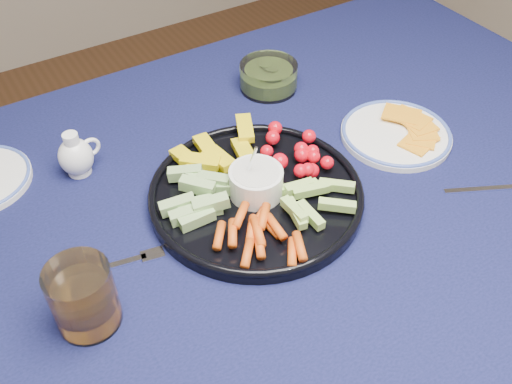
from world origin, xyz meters
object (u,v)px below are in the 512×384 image
cheese_plate (396,133)px  crudite_platter (255,191)px  dining_table (234,276)px  pickle_bowl (269,78)px  juice_tumbler (84,300)px  creamer_pitcher (76,156)px

cheese_plate → crudite_platter: bearing=-179.2°
dining_table → pickle_bowl: size_ratio=14.50×
dining_table → cheese_plate: (0.38, 0.06, 0.10)m
pickle_bowl → cheese_plate: size_ratio=0.58×
dining_table → crudite_platter: bearing=37.1°
juice_tumbler → crudite_platter: bearing=14.3°
dining_table → pickle_bowl: bearing=49.8°
crudite_platter → pickle_bowl: 0.32m
juice_tumbler → cheese_plate: bearing=7.6°
pickle_bowl → cheese_plate: pickle_bowl is taller
creamer_pitcher → cheese_plate: size_ratio=0.40×
cheese_plate → juice_tumbler: bearing=-172.4°
crudite_platter → juice_tumbler: crudite_platter is taller
crudite_platter → creamer_pitcher: crudite_platter is taller
crudite_platter → creamer_pitcher: size_ratio=4.28×
cheese_plate → pickle_bowl: bearing=113.3°
creamer_pitcher → cheese_plate: (0.52, -0.21, -0.02)m
crudite_platter → creamer_pitcher: 0.30m
crudite_platter → pickle_bowl: (0.19, 0.26, 0.00)m
dining_table → pickle_bowl: 0.43m
creamer_pitcher → juice_tumbler: size_ratio=0.81×
pickle_bowl → cheese_plate: 0.28m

